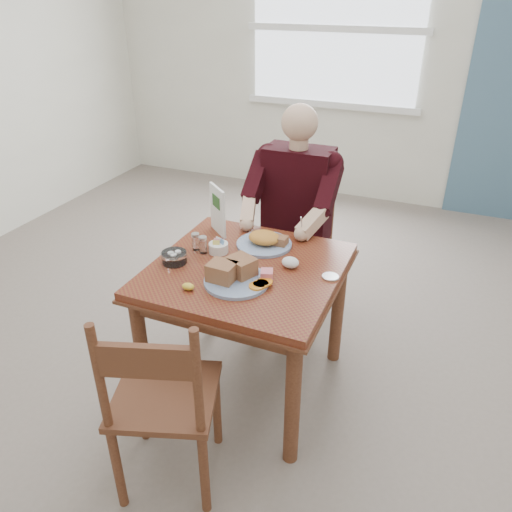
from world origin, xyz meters
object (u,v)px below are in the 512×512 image
at_px(chair_near, 163,401).
at_px(chair_far, 296,246).
at_px(far_plate, 265,241).
at_px(near_plate, 236,274).
at_px(table, 246,286).
at_px(diner, 294,203).

bearing_deg(chair_near, chair_far, 87.54).
distance_m(chair_far, far_plate, 0.63).
relative_size(chair_near, near_plate, 2.68).
height_order(table, far_plate, far_plate).
distance_m(diner, near_plate, 0.85).
bearing_deg(near_plate, table, 94.06).
bearing_deg(diner, chair_near, -92.61).
bearing_deg(chair_near, table, 84.78).
bearing_deg(chair_far, diner, -89.99).
xyz_separation_m(chair_far, diner, (0.00, -0.09, 0.33)).
bearing_deg(chair_far, near_plate, -89.37).
distance_m(chair_near, far_plate, 0.99).
bearing_deg(chair_far, far_plate, -89.53).
bearing_deg(near_plate, chair_near, -97.61).
relative_size(chair_far, near_plate, 2.68).
xyz_separation_m(chair_far, near_plate, (0.01, -0.94, 0.31)).
xyz_separation_m(near_plate, far_plate, (-0.01, 0.39, -0.01)).
bearing_deg(far_plate, diner, 90.56).
bearing_deg(near_plate, chair_far, 90.63).
distance_m(table, chair_near, 0.73).
distance_m(chair_near, diner, 1.45).
height_order(table, chair_near, chair_near).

